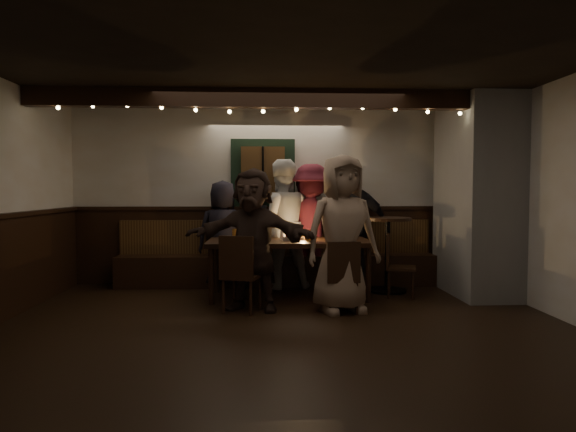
{
  "coord_description": "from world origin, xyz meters",
  "views": [
    {
      "loc": [
        -0.22,
        -5.21,
        1.41
      ],
      "look_at": [
        0.13,
        1.6,
        1.05
      ],
      "focal_mm": 32.0,
      "sensor_mm": 36.0,
      "label": 1
    }
  ],
  "objects": [
    {
      "name": "person_c",
      "position": [
        0.05,
        2.05,
        0.91
      ],
      "size": [
        0.98,
        0.82,
        1.83
      ],
      "primitive_type": "imported",
      "rotation": [
        0.0,
        0.0,
        3.29
      ],
      "color": "silver",
      "rests_on": "ground"
    },
    {
      "name": "person_d",
      "position": [
        0.5,
        2.18,
        0.88
      ],
      "size": [
        1.27,
        0.92,
        1.77
      ],
      "primitive_type": "imported",
      "rotation": [
        0.0,
        0.0,
        2.89
      ],
      "color": "#521623",
      "rests_on": "ground"
    },
    {
      "name": "person_a",
      "position": [
        -0.77,
        2.15,
        0.77
      ],
      "size": [
        0.78,
        0.53,
        1.53
      ],
      "primitive_type": "imported",
      "rotation": [
        0.0,
        0.0,
        3.08
      ],
      "color": "black",
      "rests_on": "ground"
    },
    {
      "name": "person_b",
      "position": [
        -0.33,
        2.05,
        0.74
      ],
      "size": [
        0.64,
        0.54,
        1.48
      ],
      "primitive_type": "imported",
      "rotation": [
        0.0,
        0.0,
        3.55
      ],
      "color": "black",
      "rests_on": "ground"
    },
    {
      "name": "dining_table",
      "position": [
        0.13,
        1.4,
        0.68
      ],
      "size": [
        2.09,
        0.9,
        0.91
      ],
      "color": "black",
      "rests_on": "ground"
    },
    {
      "name": "person_f",
      "position": [
        -0.33,
        0.73,
        0.83
      ],
      "size": [
        1.61,
        0.92,
        1.66
      ],
      "primitive_type": "imported",
      "rotation": [
        0.0,
        0.0,
        -0.3
      ],
      "color": "#31221C",
      "rests_on": "ground"
    },
    {
      "name": "chair_near_right",
      "position": [
        0.69,
        0.49,
        0.46
      ],
      "size": [
        0.39,
        0.39,
        0.82
      ],
      "color": "black",
      "rests_on": "ground"
    },
    {
      "name": "chair_end",
      "position": [
        1.52,
        1.36,
        0.46
      ],
      "size": [
        0.46,
        0.46,
        0.82
      ],
      "color": "black",
      "rests_on": "ground"
    },
    {
      "name": "person_g",
      "position": [
        0.7,
        0.59,
        0.9
      ],
      "size": [
        1.0,
        0.78,
        1.8
      ],
      "primitive_type": "imported",
      "rotation": [
        0.0,
        0.0,
        0.26
      ],
      "color": "gray",
      "rests_on": "ground"
    },
    {
      "name": "chair_near_left",
      "position": [
        -0.47,
        0.55,
        0.5
      ],
      "size": [
        0.51,
        0.51,
        0.89
      ],
      "color": "black",
      "rests_on": "ground"
    },
    {
      "name": "person_e",
      "position": [
        1.09,
        2.07,
        0.88
      ],
      "size": [
        1.05,
        0.49,
        1.75
      ],
      "primitive_type": "imported",
      "rotation": [
        0.0,
        0.0,
        3.08
      ],
      "color": "black",
      "rests_on": "ground"
    },
    {
      "name": "room",
      "position": [
        1.07,
        1.42,
        1.07
      ],
      "size": [
        6.02,
        5.01,
        2.62
      ],
      "color": "black",
      "rests_on": "ground"
    },
    {
      "name": "high_top",
      "position": [
        1.5,
        1.7,
        0.65
      ],
      "size": [
        0.64,
        0.64,
        1.02
      ],
      "color": "black",
      "rests_on": "ground"
    }
  ]
}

